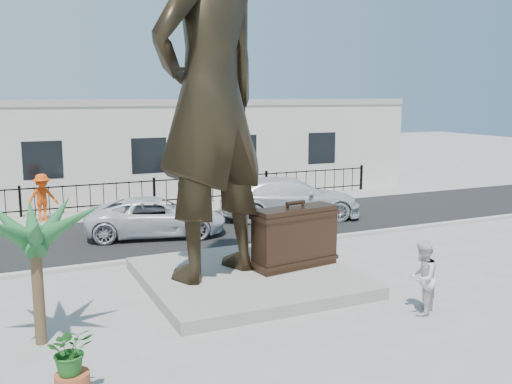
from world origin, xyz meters
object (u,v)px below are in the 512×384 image
(suitcase, at_px, (295,237))
(car_white, at_px, (156,217))
(tourist, at_px, (422,278))
(statue, at_px, (210,98))

(suitcase, relative_size, car_white, 0.48)
(tourist, bearing_deg, suitcase, -105.32)
(statue, xyz_separation_m, car_white, (0.08, 5.87, -4.10))
(tourist, xyz_separation_m, car_white, (-3.52, 9.61, -0.15))
(suitcase, bearing_deg, tourist, -76.97)
(car_white, bearing_deg, statue, -167.41)
(car_white, bearing_deg, tourist, -146.53)
(statue, bearing_deg, suitcase, 152.48)
(tourist, bearing_deg, car_white, -106.35)
(statue, distance_m, suitcase, 4.31)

